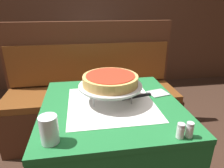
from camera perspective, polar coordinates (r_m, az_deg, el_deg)
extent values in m
cube|color=#1E6B33|center=(1.19, -0.19, -6.24)|extent=(0.81, 0.81, 0.03)
cube|color=white|center=(1.18, -0.19, -5.56)|extent=(0.50, 0.50, 0.00)
cube|color=#1E6B33|center=(1.23, -0.18, -9.79)|extent=(0.80, 0.80, 0.14)
cube|color=#4C331E|center=(1.69, -14.86, -12.06)|extent=(0.05, 0.05, 0.70)
cube|color=#4C331E|center=(1.76, 10.04, -10.16)|extent=(0.05, 0.05, 0.70)
cube|color=#194799|center=(2.83, -4.99, 10.70)|extent=(0.65, 0.65, 0.03)
cube|color=white|center=(2.83, -5.00, 11.02)|extent=(0.40, 0.40, 0.00)
cube|color=#194799|center=(2.84, -4.94, 9.21)|extent=(0.64, 0.64, 0.12)
cube|color=#4C331E|center=(2.65, -10.47, 1.26)|extent=(0.05, 0.05, 0.71)
cube|color=#4C331E|center=(2.69, 1.86, 1.95)|extent=(0.05, 0.05, 0.71)
cube|color=#4C331E|center=(3.19, -10.33, 4.87)|extent=(0.05, 0.05, 0.71)
cube|color=#4C331E|center=(3.23, -0.05, 5.42)|extent=(0.05, 0.05, 0.71)
cube|color=#4C2819|center=(2.05, -5.38, -9.21)|extent=(1.65, 0.51, 0.44)
cube|color=brown|center=(1.93, -5.63, -2.91)|extent=(1.61, 0.50, 0.06)
cube|color=#4C2819|center=(2.03, -6.41, 8.58)|extent=(1.65, 0.06, 0.63)
cube|color=brown|center=(2.02, -6.24, 5.71)|extent=(1.58, 0.02, 0.40)
cube|color=#4C2D1E|center=(3.18, -6.53, 20.49)|extent=(6.00, 0.04, 2.40)
cylinder|color=#ADADB2|center=(1.30, -1.07, -0.52)|extent=(0.01, 0.01, 0.09)
cylinder|color=#ADADB2|center=(1.12, -5.26, -4.51)|extent=(0.01, 0.01, 0.09)
cylinder|color=#ADADB2|center=(1.16, 5.62, -3.75)|extent=(0.01, 0.01, 0.09)
cylinder|color=#ADADB2|center=(1.17, -0.23, -0.99)|extent=(0.25, 0.25, 0.01)
cylinder|color=silver|center=(1.17, -0.23, -0.72)|extent=(0.36, 0.36, 0.01)
cylinder|color=silver|center=(1.17, -0.23, -0.36)|extent=(0.37, 0.37, 0.01)
cylinder|color=tan|center=(1.16, -0.23, 1.13)|extent=(0.32, 0.32, 0.05)
cylinder|color=red|center=(1.15, -0.23, 2.45)|extent=(0.28, 0.28, 0.01)
cube|color=#BCBCC1|center=(1.34, 13.02, -2.52)|extent=(0.14, 0.13, 0.00)
cube|color=black|center=(1.26, 6.99, -3.53)|extent=(0.20, 0.06, 0.01)
cylinder|color=silver|center=(0.88, -17.53, -12.31)|extent=(0.08, 0.08, 0.12)
cylinder|color=silver|center=(0.94, 18.93, -12.89)|extent=(0.03, 0.03, 0.05)
cylinder|color=#B7B7BC|center=(0.92, 19.20, -11.11)|extent=(0.03, 0.03, 0.02)
cylinder|color=silver|center=(0.96, 21.22, -12.46)|extent=(0.03, 0.03, 0.05)
cylinder|color=#B7B7BC|center=(0.94, 21.52, -10.67)|extent=(0.03, 0.03, 0.02)
cube|color=black|center=(2.84, -4.43, 11.40)|extent=(0.12, 0.12, 0.03)
cylinder|color=black|center=(2.82, -4.49, 13.18)|extent=(0.01, 0.01, 0.15)
cylinder|color=white|center=(2.86, -4.54, 12.96)|extent=(0.04, 0.04, 0.11)
cylinder|color=gold|center=(2.79, -4.41, 12.72)|extent=(0.04, 0.04, 0.11)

